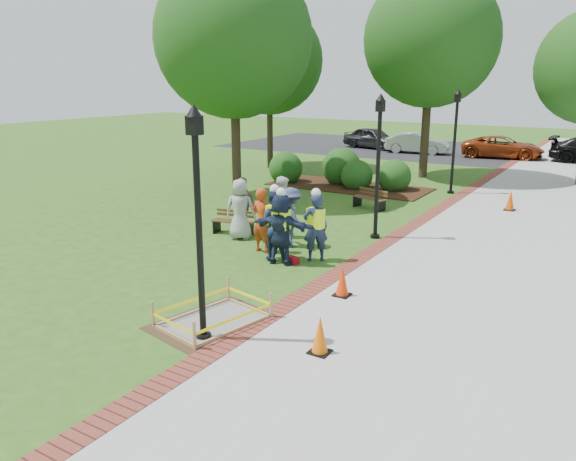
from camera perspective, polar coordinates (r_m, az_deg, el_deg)
The scene contains 34 objects.
ground at distance 13.57m, azimuth -4.48°, elevation -4.92°, with size 100.00×100.00×0.00m, color #285116.
sidewalk at distance 20.95m, azimuth 23.78°, elevation 1.07°, with size 6.00×60.00×0.02m, color #9E9E99.
brick_edging at distance 21.58m, azimuth 15.27°, elevation 2.24°, with size 0.50×60.00×0.03m, color maroon.
mulch_bed at distance 25.07m, azimuth 6.16°, elevation 4.45°, with size 7.00×3.00×0.05m, color #381E0F.
parking_lot at distance 38.30m, azimuth 20.17°, elevation 7.30°, with size 36.00×12.00×0.01m, color black.
wet_concrete_pad at distance 11.20m, azimuth -7.61°, elevation -8.20°, with size 2.14×2.60×0.55m.
bench_near at distance 17.39m, azimuth -5.57°, elevation 0.37°, with size 1.39×0.66×0.72m.
bench_far at distance 20.91m, azimuth 8.26°, elevation 2.82°, with size 1.40×0.81×0.72m.
cone_front at distance 9.92m, azimuth 3.27°, elevation -10.62°, with size 0.36×0.36×0.71m.
cone_back at distance 12.43m, azimuth 5.54°, elevation -5.21°, with size 0.36×0.36×0.70m.
cone_far at distance 21.90m, azimuth 21.65°, elevation 2.81°, with size 0.38×0.38×0.75m.
toolbox at distance 14.62m, azimuth 0.39°, elevation -3.00°, with size 0.37×0.20×0.19m, color maroon.
lamp_near at distance 9.86m, azimuth -9.13°, elevation 2.25°, with size 0.28×0.28×4.26m.
lamp_mid at distance 16.66m, azimuth 9.17°, elevation 7.50°, with size 0.28×0.28×4.26m.
lamp_far at distance 24.20m, azimuth 16.61°, elevation 9.42°, with size 0.28×0.28×4.26m.
tree_left at distance 22.46m, azimuth -5.56°, elevation 18.82°, with size 5.99×5.99×9.11m.
tree_back at distance 27.92m, azimuth 14.34°, elevation 18.29°, with size 6.19×6.19×9.49m.
tree_far at distance 30.09m, azimuth -1.91°, elevation 16.87°, with size 5.50×5.50×8.29m.
shrub_a at distance 26.07m, azimuth -0.23°, elevation 4.91°, with size 1.54×1.54×1.54m, color #204814.
shrub_b at distance 25.95m, azimuth 5.42°, elevation 4.79°, with size 1.76×1.76×1.76m, color #204814.
shrub_c at distance 24.71m, azimuth 6.96°, elevation 4.22°, with size 1.38×1.38×1.38m, color #204814.
shrub_d at distance 24.60m, azimuth 10.67°, elevation 4.02°, with size 1.44×1.44×1.44m, color #204814.
shrub_e at distance 26.22m, azimuth 6.30°, elevation 4.87°, with size 0.89×0.89×0.89m, color #204814.
casual_person_a at distance 16.70m, azimuth -4.88°, elevation 2.16°, with size 0.68×0.58×1.81m.
casual_person_b at distance 15.38m, azimuth -2.64°, elevation 1.03°, with size 0.60×0.40×1.80m.
casual_person_c at distance 16.91m, azimuth -0.59°, elevation 2.44°, with size 0.70×0.61×1.84m.
casual_person_d at distance 17.48m, azimuth -4.59°, elevation 2.63°, with size 0.61×0.44×1.74m.
casual_person_e at distance 15.88m, azimuth 0.33°, elevation 1.34°, with size 0.65×0.57×1.71m.
hivis_worker_a at distance 14.35m, azimuth -0.69°, elevation 0.39°, with size 0.63×0.44×2.01m.
hivis_worker_b at distance 14.62m, azimuth 2.82°, elevation 0.53°, with size 0.68×0.65×1.94m.
hivis_worker_c at distance 14.69m, azimuth -1.35°, elevation 0.76°, with size 0.68×0.52×2.02m.
parked_car_a at distance 39.43m, azimuth 8.59°, elevation 8.25°, with size 4.79×2.08×1.56m, color black.
parked_car_b at distance 37.34m, azimuth 12.92°, elevation 7.65°, with size 4.34×1.89×1.41m, color #9D9DA1.
parked_car_c at distance 36.60m, azimuth 20.85°, elevation 6.90°, with size 4.37×1.90×1.42m, color #933312.
Camera 1 is at (7.56, -10.26, 4.66)m, focal length 35.00 mm.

